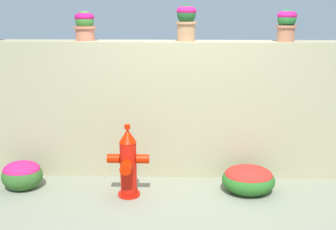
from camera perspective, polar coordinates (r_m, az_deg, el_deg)
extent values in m
plane|color=gray|center=(4.75, 1.99, -12.54)|extent=(24.00, 24.00, 0.00)
cube|color=tan|center=(5.40, 2.09, 0.83)|extent=(5.46, 0.38, 1.76)
cylinder|color=#C36F53|center=(5.40, -11.34, 10.97)|extent=(0.24, 0.24, 0.18)
cylinder|color=#C36F53|center=(5.40, -11.39, 11.76)|extent=(0.28, 0.28, 0.03)
sphere|color=#397D2E|center=(5.40, -11.43, 12.65)|extent=(0.23, 0.23, 0.23)
ellipsoid|color=#C11363|center=(5.40, -11.45, 13.08)|extent=(0.24, 0.24, 0.13)
cylinder|color=tan|center=(5.23, 2.52, 11.44)|extent=(0.22, 0.22, 0.24)
cylinder|color=tan|center=(5.23, 2.54, 12.58)|extent=(0.26, 0.26, 0.03)
sphere|color=#1C5122|center=(5.22, 2.55, 13.70)|extent=(0.23, 0.23, 0.23)
ellipsoid|color=#C01661|center=(5.22, 2.55, 14.15)|extent=(0.25, 0.25, 0.13)
cylinder|color=#B26E4F|center=(5.36, 15.93, 10.77)|extent=(0.21, 0.21, 0.20)
cylinder|color=#B26E4F|center=(5.36, 15.99, 11.66)|extent=(0.25, 0.25, 0.03)
sphere|color=#266F2F|center=(5.35, 16.06, 12.63)|extent=(0.23, 0.23, 0.23)
ellipsoid|color=#C3176B|center=(5.35, 16.09, 13.05)|extent=(0.24, 0.24, 0.12)
cylinder|color=red|center=(5.03, -5.38, -10.79)|extent=(0.26, 0.26, 0.03)
cylinder|color=red|center=(4.90, -5.47, -7.44)|extent=(0.19, 0.19, 0.66)
cone|color=red|center=(4.76, -5.59, -2.84)|extent=(0.20, 0.20, 0.16)
cylinder|color=red|center=(4.73, -5.62, -1.62)|extent=(0.07, 0.07, 0.05)
cylinder|color=red|center=(4.88, -7.50, -5.96)|extent=(0.15, 0.11, 0.11)
cylinder|color=red|center=(4.83, -3.50, -6.05)|extent=(0.15, 0.11, 0.11)
cylinder|color=red|center=(4.70, -5.78, -7.20)|extent=(0.13, 0.16, 0.13)
ellipsoid|color=#2A6A23|center=(5.14, 11.01, -8.80)|extent=(0.64, 0.57, 0.33)
ellipsoid|color=red|center=(5.11, 11.05, -8.04)|extent=(0.57, 0.51, 0.18)
ellipsoid|color=#326126|center=(5.44, -19.46, -7.89)|extent=(0.50, 0.45, 0.36)
ellipsoid|color=#C71D66|center=(5.41, -19.54, -7.10)|extent=(0.45, 0.40, 0.20)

